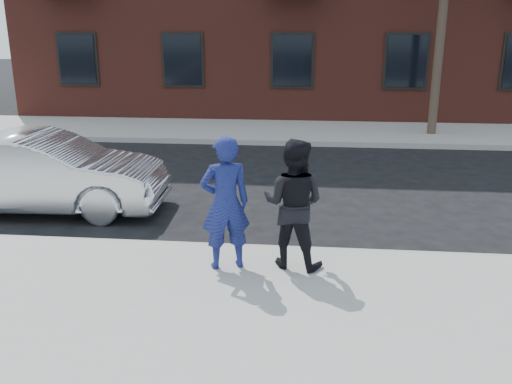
# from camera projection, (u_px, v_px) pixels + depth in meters

# --- Properties ---
(ground) EXTENTS (100.00, 100.00, 0.00)m
(ground) POSITION_uv_depth(u_px,v_px,m) (243.00, 305.00, 6.74)
(ground) COLOR black
(ground) RESTS_ON ground
(near_sidewalk) EXTENTS (50.00, 3.50, 0.15)m
(near_sidewalk) POSITION_uv_depth(u_px,v_px,m) (240.00, 309.00, 6.48)
(near_sidewalk) COLOR #9A9791
(near_sidewalk) RESTS_ON ground
(near_curb) EXTENTS (50.00, 0.10, 0.15)m
(near_curb) POSITION_uv_depth(u_px,v_px,m) (256.00, 250.00, 8.19)
(near_curb) COLOR #999691
(near_curb) RESTS_ON ground
(far_sidewalk) EXTENTS (50.00, 3.50, 0.15)m
(far_sidewalk) POSITION_uv_depth(u_px,v_px,m) (286.00, 132.00, 17.42)
(far_sidewalk) COLOR #9A9791
(far_sidewalk) RESTS_ON ground
(far_curb) EXTENTS (50.00, 0.10, 0.15)m
(far_curb) POSITION_uv_depth(u_px,v_px,m) (283.00, 143.00, 15.71)
(far_curb) COLOR #999691
(far_curb) RESTS_ON ground
(silver_sedan) EXTENTS (4.54, 1.76, 1.47)m
(silver_sedan) POSITION_uv_depth(u_px,v_px,m) (43.00, 173.00, 9.96)
(silver_sedan) COLOR silver
(silver_sedan) RESTS_ON ground
(man_hoodie) EXTENTS (0.78, 0.64, 1.83)m
(man_hoodie) POSITION_uv_depth(u_px,v_px,m) (225.00, 203.00, 7.21)
(man_hoodie) COLOR navy
(man_hoodie) RESTS_ON near_sidewalk
(man_peacoat) EXTENTS (1.00, 0.87, 1.78)m
(man_peacoat) POSITION_uv_depth(u_px,v_px,m) (293.00, 204.00, 7.27)
(man_peacoat) COLOR black
(man_peacoat) RESTS_ON near_sidewalk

